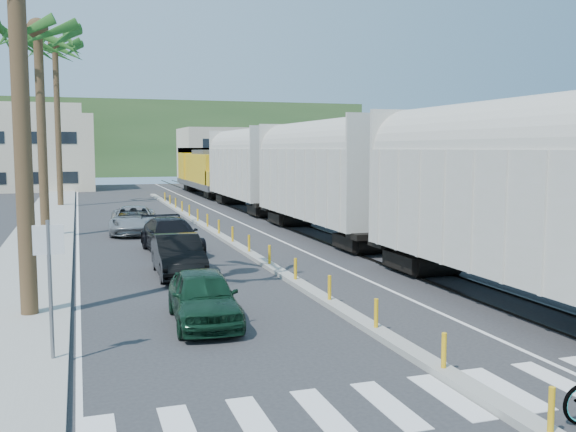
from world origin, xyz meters
The scene contains 15 objects.
ground centered at (0.00, 0.00, 0.00)m, with size 140.00×140.00×0.00m, color #28282B.
sidewalk centered at (-8.50, 25.00, 0.07)m, with size 3.00×90.00×0.15m, color gray.
rails centered at (5.00, 28.00, 0.03)m, with size 1.56×100.00×0.06m.
median centered at (0.00, 19.96, 0.09)m, with size 0.45×60.00×0.85m.
crosswalk centered at (0.00, -2.00, 0.01)m, with size 14.00×2.20×0.01m, color silver.
lane_markings centered at (-2.15, 25.00, 0.00)m, with size 9.42×90.00×0.01m.
freight_train centered at (5.00, 24.08, 2.91)m, with size 3.00×60.94×5.85m.
palm_trees centered at (-8.10, 22.70, 10.81)m, with size 3.50×37.20×13.75m.
street_sign centered at (-7.30, 2.00, 1.97)m, with size 0.60×0.08×3.00m.
buildings centered at (-6.41, 71.66, 4.36)m, with size 38.00×27.00×10.00m.
hillside centered at (0.00, 100.00, 6.00)m, with size 80.00×20.00×12.00m, color #385628.
car_lead centered at (-3.76, 4.22, 0.68)m, with size 1.83×4.09×1.36m, color black.
car_second centered at (-3.46, 10.54, 0.71)m, with size 1.59×4.35×1.42m, color black.
car_third centered at (-2.99, 15.59, 0.73)m, with size 2.39×5.17×1.46m, color black.
car_rear centered at (-4.00, 22.53, 0.72)m, with size 2.80×5.33×1.43m, color #929497.
Camera 1 is at (-6.69, -11.62, 4.43)m, focal length 40.00 mm.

